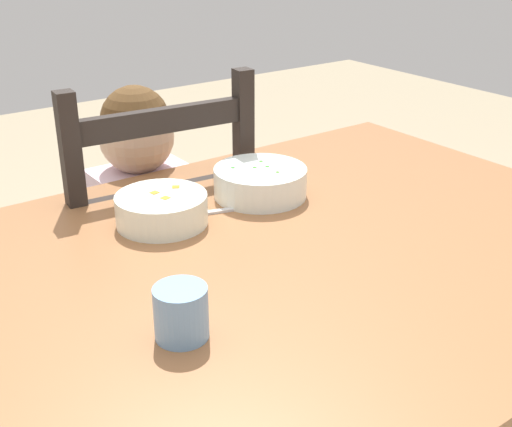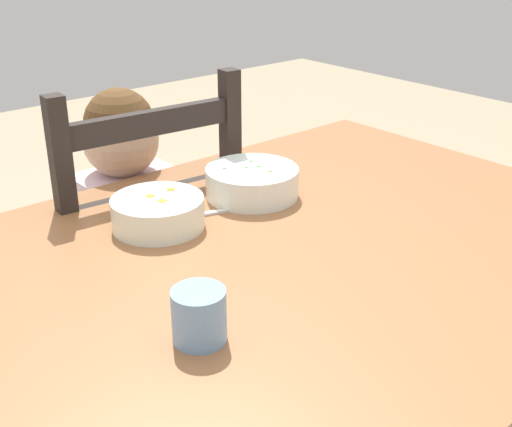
# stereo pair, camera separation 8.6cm
# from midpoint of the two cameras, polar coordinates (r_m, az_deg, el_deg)

# --- Properties ---
(dining_table) EXTENTS (1.38, 0.94, 0.78)m
(dining_table) POSITION_cam_midpoint_polar(r_m,az_deg,el_deg) (1.17, -0.40, -8.13)
(dining_table) COLOR #95603A
(dining_table) RESTS_ON ground
(dining_chair) EXTENTS (0.46, 0.46, 1.00)m
(dining_chair) POSITION_cam_midpoint_polar(r_m,az_deg,el_deg) (1.65, -11.68, -6.42)
(dining_chair) COLOR black
(dining_chair) RESTS_ON ground
(child_figure) EXTENTS (0.32, 0.31, 0.96)m
(child_figure) POSITION_cam_midpoint_polar(r_m,az_deg,el_deg) (1.58, -11.96, -1.31)
(child_figure) COLOR silver
(child_figure) RESTS_ON ground
(bowl_of_peas) EXTENTS (0.19, 0.19, 0.06)m
(bowl_of_peas) POSITION_cam_midpoint_polar(r_m,az_deg,el_deg) (1.34, -2.19, 2.76)
(bowl_of_peas) COLOR white
(bowl_of_peas) RESTS_ON dining_table
(bowl_of_carrots) EXTENTS (0.17, 0.17, 0.06)m
(bowl_of_carrots) POSITION_cam_midpoint_polar(r_m,az_deg,el_deg) (1.22, -10.44, 0.13)
(bowl_of_carrots) COLOR white
(bowl_of_carrots) RESTS_ON dining_table
(spoon) EXTENTS (0.14, 0.06, 0.01)m
(spoon) POSITION_cam_midpoint_polar(r_m,az_deg,el_deg) (1.26, -7.39, -0.19)
(spoon) COLOR silver
(spoon) RESTS_ON dining_table
(drinking_cup) EXTENTS (0.07, 0.07, 0.07)m
(drinking_cup) POSITION_cam_midpoint_polar(r_m,az_deg,el_deg) (0.90, -7.71, -8.75)
(drinking_cup) COLOR #72A1D4
(drinking_cup) RESTS_ON dining_table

